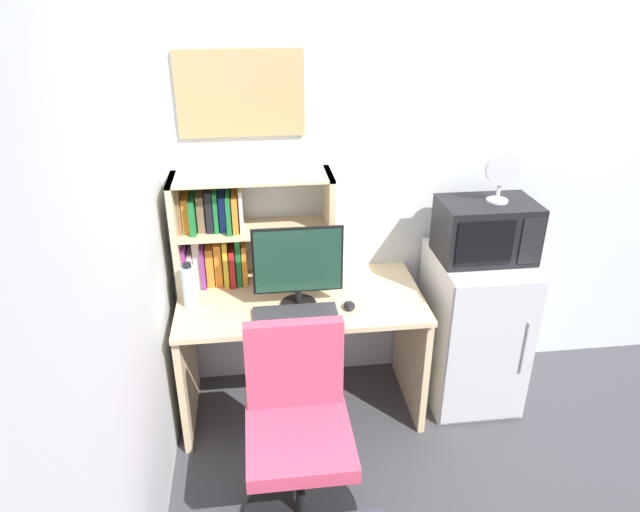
% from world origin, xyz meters
% --- Properties ---
extents(wall_back, '(6.40, 0.04, 2.60)m').
position_xyz_m(wall_back, '(0.40, 0.02, 1.30)').
color(wall_back, silver).
rests_on(wall_back, ground_plane).
extents(wall_left, '(0.04, 4.40, 2.60)m').
position_xyz_m(wall_left, '(-1.62, -1.60, 1.30)').
color(wall_left, silver).
rests_on(wall_left, ground_plane).
extents(desk, '(1.29, 0.67, 0.73)m').
position_xyz_m(desk, '(-0.91, -0.33, 0.51)').
color(desk, beige).
rests_on(desk, ground_plane).
extents(hutch_bookshelf, '(0.83, 0.28, 0.61)m').
position_xyz_m(hutch_bookshelf, '(-1.25, -0.12, 1.04)').
color(hutch_bookshelf, beige).
rests_on(hutch_bookshelf, desk).
extents(monitor, '(0.45, 0.18, 0.43)m').
position_xyz_m(monitor, '(-0.92, -0.42, 0.97)').
color(monitor, black).
rests_on(monitor, desk).
extents(keyboard, '(0.42, 0.12, 0.02)m').
position_xyz_m(keyboard, '(-0.95, -0.50, 0.74)').
color(keyboard, '#333338').
rests_on(keyboard, desk).
extents(computer_mouse, '(0.06, 0.08, 0.03)m').
position_xyz_m(computer_mouse, '(-0.67, -0.48, 0.75)').
color(computer_mouse, black).
rests_on(computer_mouse, desk).
extents(water_bottle, '(0.07, 0.07, 0.24)m').
position_xyz_m(water_bottle, '(-1.47, -0.35, 0.85)').
color(water_bottle, silver).
rests_on(water_bottle, desk).
extents(mini_fridge, '(0.50, 0.57, 0.90)m').
position_xyz_m(mini_fridge, '(0.08, -0.32, 0.45)').
color(mini_fridge, silver).
rests_on(mini_fridge, ground_plane).
extents(microwave, '(0.49, 0.33, 0.31)m').
position_xyz_m(microwave, '(0.08, -0.32, 1.06)').
color(microwave, black).
rests_on(microwave, mini_fridge).
extents(desk_fan, '(0.17, 0.11, 0.27)m').
position_xyz_m(desk_fan, '(0.12, -0.33, 1.37)').
color(desk_fan, silver).
rests_on(desk_fan, microwave).
extents(desk_chair, '(0.52, 0.52, 0.94)m').
position_xyz_m(desk_chair, '(-0.98, -1.04, 0.41)').
color(desk_chair, black).
rests_on(desk_chair, ground_plane).
extents(wall_corkboard, '(0.64, 0.02, 0.43)m').
position_xyz_m(wall_corkboard, '(-1.16, -0.01, 1.73)').
color(wall_corkboard, tan).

